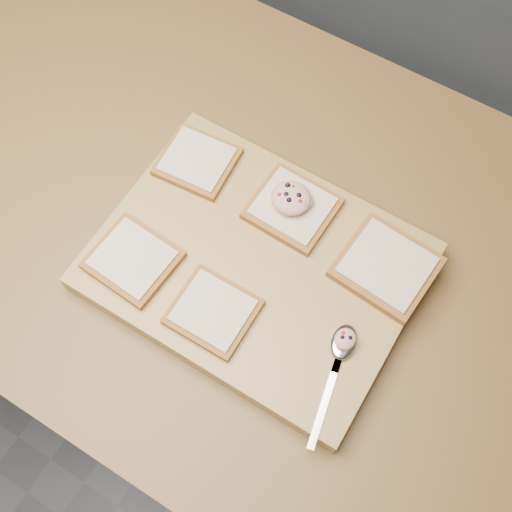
# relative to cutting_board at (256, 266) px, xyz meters

# --- Properties ---
(ground) EXTENTS (4.00, 4.00, 0.00)m
(ground) POSITION_rel_cutting_board_xyz_m (-0.16, 0.06, -0.92)
(ground) COLOR #515459
(ground) RESTS_ON ground
(island_counter) EXTENTS (2.00, 0.80, 0.90)m
(island_counter) POSITION_rel_cutting_board_xyz_m (-0.16, 0.06, -0.46)
(island_counter) COLOR slate
(island_counter) RESTS_ON ground
(cutting_board) EXTENTS (0.45, 0.34, 0.04)m
(cutting_board) POSITION_rel_cutting_board_xyz_m (0.00, 0.00, 0.00)
(cutting_board) COLOR tan
(cutting_board) RESTS_ON island_counter
(bread_far_left) EXTENTS (0.12, 0.11, 0.02)m
(bread_far_left) POSITION_rel_cutting_board_xyz_m (-0.16, 0.09, 0.03)
(bread_far_left) COLOR #9B6128
(bread_far_left) RESTS_ON cutting_board
(bread_far_center) EXTENTS (0.12, 0.11, 0.02)m
(bread_far_center) POSITION_rel_cutting_board_xyz_m (0.00, 0.10, 0.03)
(bread_far_center) COLOR #9B6128
(bread_far_center) RESTS_ON cutting_board
(bread_far_right) EXTENTS (0.14, 0.13, 0.02)m
(bread_far_right) POSITION_rel_cutting_board_xyz_m (0.16, 0.09, 0.03)
(bread_far_right) COLOR #9B6128
(bread_far_right) RESTS_ON cutting_board
(bread_near_left) EXTENTS (0.12, 0.11, 0.02)m
(bread_near_left) POSITION_rel_cutting_board_xyz_m (-0.15, -0.09, 0.03)
(bread_near_left) COLOR #9B6128
(bread_near_left) RESTS_ON cutting_board
(bread_near_center) EXTENTS (0.11, 0.10, 0.02)m
(bread_near_center) POSITION_rel_cutting_board_xyz_m (-0.01, -0.10, 0.03)
(bread_near_center) COLOR #9B6128
(bread_near_center) RESTS_ON cutting_board
(tuna_salad_dollop) EXTENTS (0.06, 0.06, 0.03)m
(tuna_salad_dollop) POSITION_rel_cutting_board_xyz_m (-0.00, 0.10, 0.05)
(tuna_salad_dollop) COLOR tan
(tuna_salad_dollop) RESTS_ON bread_far_center
(spoon) EXTENTS (0.06, 0.18, 0.01)m
(spoon) POSITION_rel_cutting_board_xyz_m (0.17, -0.05, 0.02)
(spoon) COLOR silver
(spoon) RESTS_ON cutting_board
(spoon_salad) EXTENTS (0.03, 0.03, 0.02)m
(spoon_salad) POSITION_rel_cutting_board_xyz_m (0.16, -0.04, 0.04)
(spoon_salad) COLOR tan
(spoon_salad) RESTS_ON spoon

